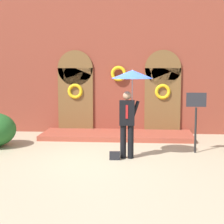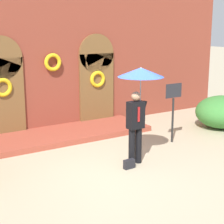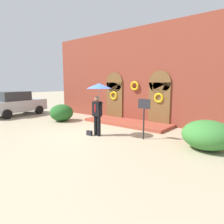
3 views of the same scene
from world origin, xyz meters
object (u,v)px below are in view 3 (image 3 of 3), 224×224
Objects in this scene: person_with_umbrella at (99,94)px; shrub_left at (62,113)px; handbag at (89,133)px; shrub_right at (208,135)px; sign_post at (144,112)px; parked_car at (15,103)px.

person_with_umbrella is 4.62m from shrub_left.
shrub_right reaches higher than handbag.
person_with_umbrella is at bearing -155.60° from sign_post.
shrub_right is (4.26, 1.15, -1.38)m from person_with_umbrella.
handbag is (-0.41, -0.20, -1.80)m from person_with_umbrella.
handbag is 0.16× the size of sign_post.
parked_car is at bearing 172.64° from handbag.
shrub_right is at bearing 3.72° from parked_car.
person_with_umbrella is 1.62× the size of shrub_left.
shrub_right is (2.44, 0.33, -0.63)m from sign_post.
parked_car reaches higher than shrub_left.
sign_post is at bearing 24.40° from person_with_umbrella.
shrub_left is (-3.85, 1.34, 0.41)m from handbag.
parked_car is at bearing -169.35° from shrub_left.
parked_car reaches higher than shrub_right.
person_with_umbrella is 8.44× the size of handbag.
shrub_left is at bearing 177.07° from sign_post.
person_with_umbrella is 8.69m from parked_car.
shrub_left is 4.46m from parked_car.
shrub_left is 0.81× the size of shrub_right.
person_with_umbrella is 2.13m from sign_post.
sign_post is at bearing 20.92° from handbag.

